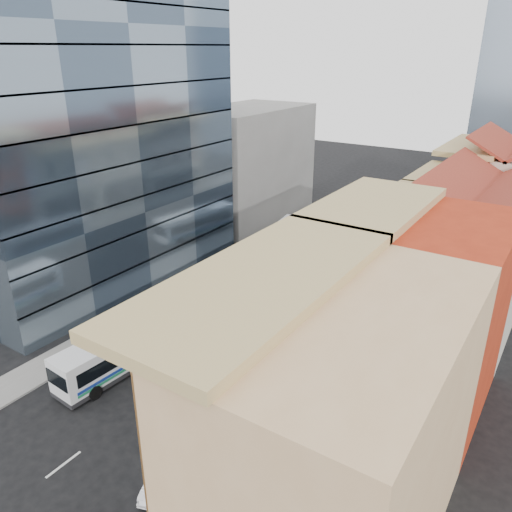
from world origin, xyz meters
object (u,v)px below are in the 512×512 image
Objects in this scene: office_tower at (88,119)px; bus_right at (314,321)px; bus_left_near at (123,348)px; bus_left_far at (280,241)px; sedan_right at (165,475)px; shophouse_tan at (340,436)px.

office_tower is 2.90× the size of bus_right.
bus_left_near is at bearing -133.15° from bus_right.
sedan_right is (10.73, -29.32, -1.07)m from bus_left_far.
shophouse_tan is 10.24m from sedan_right.
shophouse_tan reaches higher than sedan_right.
shophouse_tan is 18.81m from bus_left_near.
bus_right reaches higher than sedan_right.
office_tower is at bearing 155.70° from shophouse_tan.
office_tower is at bearing 146.60° from bus_left_near.
bus_left_near is at bearing -37.05° from office_tower.
bus_right is 2.75× the size of sedan_right.
bus_right is at bearing 1.43° from office_tower.
bus_left_near is 11.13m from sedan_right.
shophouse_tan is 1.35× the size of bus_right.
shophouse_tan reaches higher than bus_right.
office_tower is 26.16m from bus_right.
bus_left_near is 14.05m from bus_right.
office_tower reaches higher than bus_left_far.
bus_left_near is 23.38m from bus_left_far.
office_tower reaches higher than shophouse_tan.
shophouse_tan is 1.33× the size of bus_left_far.
bus_right is (9.34, 10.50, 0.02)m from bus_left_near.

